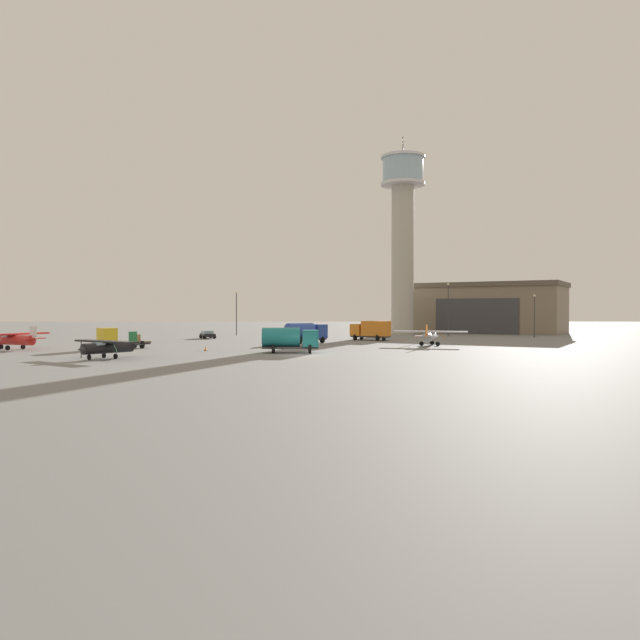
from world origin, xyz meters
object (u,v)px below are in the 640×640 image
(truck_flatbed_yellow, at_px, (116,339))
(truck_fuel_tanker_teal, at_px, (289,339))
(airplane_silver, at_px, (430,336))
(car_black, at_px, (208,334))
(truck_box_orange, at_px, (371,330))
(airplane_black, at_px, (109,346))
(control_tower, at_px, (403,224))
(light_post_east, at_px, (448,305))
(light_post_west, at_px, (534,312))
(traffic_cone_near_left, at_px, (282,347))
(airplane_red, at_px, (15,339))
(light_post_north, at_px, (236,309))
(traffic_cone_near_right, at_px, (206,348))
(truck_fuel_tanker_blue, at_px, (305,332))

(truck_flatbed_yellow, xyz_separation_m, truck_fuel_tanker_teal, (22.35, -6.58, 0.35))
(airplane_silver, height_order, car_black, airplane_silver)
(truck_flatbed_yellow, xyz_separation_m, car_black, (6.01, 29.13, -0.56))
(truck_box_orange, height_order, car_black, truck_box_orange)
(airplane_black, bearing_deg, control_tower, -174.89)
(truck_box_orange, distance_m, light_post_east, 22.27)
(airplane_black, relative_size, car_black, 1.76)
(truck_fuel_tanker_teal, height_order, light_post_west, light_post_west)
(truck_fuel_tanker_teal, height_order, traffic_cone_near_left, truck_fuel_tanker_teal)
(truck_fuel_tanker_teal, relative_size, truck_box_orange, 0.97)
(control_tower, height_order, traffic_cone_near_left, control_tower)
(truck_fuel_tanker_teal, distance_m, light_post_east, 52.69)
(light_post_east, bearing_deg, traffic_cone_near_left, -126.90)
(control_tower, bearing_deg, airplane_silver, -92.28)
(airplane_red, distance_m, traffic_cone_near_left, 33.37)
(airplane_silver, xyz_separation_m, airplane_red, (-53.24, -8.64, -0.02))
(airplane_black, xyz_separation_m, light_post_west, (59.93, 48.04, 3.45))
(light_post_west, bearing_deg, truck_flatbed_yellow, -152.82)
(airplane_silver, relative_size, light_post_north, 1.17)
(airplane_silver, xyz_separation_m, light_post_north, (-31.87, 35.22, 3.75))
(truck_flatbed_yellow, relative_size, traffic_cone_near_left, 9.76)
(airplane_black, distance_m, traffic_cone_near_right, 14.05)
(car_black, bearing_deg, truck_fuel_tanker_teal, 0.46)
(traffic_cone_near_right, bearing_deg, light_post_east, 47.54)
(control_tower, distance_m, light_post_east, 21.47)
(truck_fuel_tanker_teal, bearing_deg, traffic_cone_near_right, 159.19)
(control_tower, relative_size, airplane_black, 5.06)
(truck_box_orange, distance_m, light_post_west, 31.98)
(control_tower, height_order, car_black, control_tower)
(airplane_silver, relative_size, light_post_east, 1.00)
(light_post_west, xyz_separation_m, light_post_north, (-55.20, 9.54, 0.46))
(car_black, bearing_deg, traffic_cone_near_right, -13.69)
(airplane_red, xyz_separation_m, truck_box_orange, (46.36, 24.23, 0.37))
(light_post_east, relative_size, traffic_cone_near_left, 15.94)
(airplane_black, height_order, light_post_north, light_post_north)
(truck_fuel_tanker_blue, bearing_deg, truck_box_orange, 3.09)
(light_post_east, bearing_deg, airplane_black, -130.52)
(truck_flatbed_yellow, relative_size, traffic_cone_near_right, 10.47)
(traffic_cone_near_left, bearing_deg, truck_fuel_tanker_blue, 79.97)
(airplane_silver, distance_m, truck_fuel_tanker_teal, 23.29)
(airplane_silver, height_order, truck_box_orange, truck_box_orange)
(truck_flatbed_yellow, xyz_separation_m, traffic_cone_near_left, (21.10, -0.11, -0.99))
(car_black, height_order, light_post_east, light_post_east)
(control_tower, relative_size, airplane_red, 4.19)
(airplane_red, xyz_separation_m, truck_fuel_tanker_blue, (35.82, 15.22, 0.32))
(control_tower, relative_size, airplane_silver, 4.03)
(truck_fuel_tanker_blue, height_order, car_black, truck_fuel_tanker_blue)
(truck_fuel_tanker_teal, xyz_separation_m, traffic_cone_near_left, (-1.25, 6.47, -1.34))
(truck_flatbed_yellow, height_order, truck_box_orange, truck_box_orange)
(truck_box_orange, bearing_deg, traffic_cone_near_right, 81.25)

